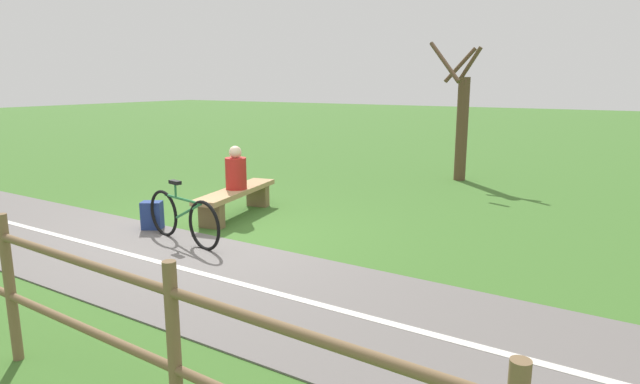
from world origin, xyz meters
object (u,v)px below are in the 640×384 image
(backpack, at_px, (152,216))
(tree_mid_field, at_px, (461,120))
(person_seated, at_px, (236,171))
(bicycle, at_px, (183,218))
(bench, at_px, (236,197))

(backpack, height_order, tree_mid_field, tree_mid_field)
(backpack, distance_m, tree_mid_field, 7.02)
(person_seated, height_order, tree_mid_field, tree_mid_field)
(person_seated, xyz_separation_m, bicycle, (1.54, 0.35, -0.39))
(bench, distance_m, tree_mid_field, 5.63)
(bench, distance_m, bicycle, 1.57)
(bench, bearing_deg, bicycle, 2.12)
(bench, distance_m, person_seated, 0.43)
(bench, relative_size, bicycle, 1.28)
(bench, distance_m, backpack, 1.40)
(bicycle, distance_m, backpack, 0.93)
(bicycle, relative_size, backpack, 3.78)
(person_seated, bearing_deg, bicycle, 2.10)
(backpack, bearing_deg, person_seated, 157.76)
(person_seated, bearing_deg, tree_mid_field, 146.79)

